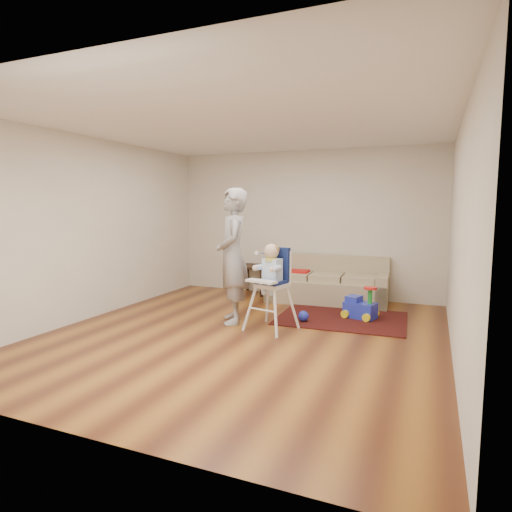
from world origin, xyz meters
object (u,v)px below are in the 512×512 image
at_px(sofa, 327,280).
at_px(high_chair, 271,288).
at_px(toy_ball, 303,316).
at_px(adult, 233,256).
at_px(ride_on_toy, 360,302).
at_px(side_table, 254,279).

xyz_separation_m(sofa, high_chair, (-0.31, -1.95, 0.17)).
height_order(sofa, toy_ball, sofa).
bearing_deg(toy_ball, high_chair, -119.87).
xyz_separation_m(high_chair, adult, (-0.65, 0.15, 0.40)).
bearing_deg(sofa, toy_ball, -93.30).
bearing_deg(adult, ride_on_toy, 88.97).
bearing_deg(ride_on_toy, side_table, 169.17).
bearing_deg(adult, sofa, 122.74).
bearing_deg(high_chair, ride_on_toy, 59.27).
height_order(side_table, toy_ball, side_table).
bearing_deg(sofa, high_chair, -102.04).
relative_size(toy_ball, adult, 0.08).
relative_size(high_chair, adult, 0.61).
xyz_separation_m(side_table, adult, (0.50, -2.00, 0.69)).
bearing_deg(adult, high_chair, 48.19).
height_order(sofa, adult, adult).
xyz_separation_m(side_table, high_chair, (1.15, -2.14, 0.30)).
distance_m(side_table, toy_ball, 2.18).
height_order(ride_on_toy, toy_ball, ride_on_toy).
bearing_deg(adult, side_table, 164.86).
bearing_deg(high_chair, side_table, 132.12).
bearing_deg(high_chair, toy_ball, 74.07).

